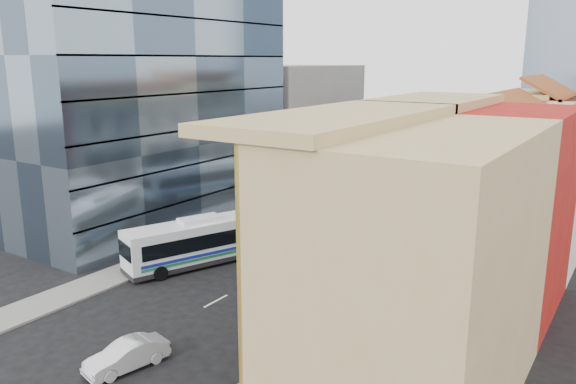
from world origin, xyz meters
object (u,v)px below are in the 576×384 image
Objects in this scene: bus_left_near at (201,241)px; bus_left_far at (339,200)px; bus_right at (320,260)px; sedan_right at (127,355)px; office_tower at (145,56)px; shophouse_tan at (418,271)px.

bus_left_far is (2.98, 15.69, 0.14)m from bus_left_near.
bus_left_near reaches higher than bus_right.
sedan_right is at bearing -100.09° from bus_left_far.
office_tower reaches higher than bus_left_far.
office_tower is 25.33m from bus_right.
bus_left_near is at bearing -118.24° from bus_left_far.
bus_left_far reaches higher than bus_right.
office_tower is at bearing 147.24° from sedan_right.
shophouse_tan reaches higher than bus_left_near.
bus_left_far is (14.81, 9.11, -13.05)m from office_tower.
bus_left_far is at bearing 100.77° from bus_left_near.
shophouse_tan is at bearing -54.94° from bus_right.
bus_right is (9.14, 1.72, -0.17)m from bus_left_near.
office_tower is 2.65× the size of bus_left_near.
bus_left_near is 0.93× the size of bus_left_far.
shophouse_tan reaches higher than bus_right.
office_tower is 18.90m from bus_left_near.
bus_left_far is at bearing 31.61° from office_tower.
bus_left_near is 15.98m from bus_left_far.
bus_left_near is at bearing 131.12° from sedan_right.
bus_right is (-10.04, 9.14, -4.36)m from shophouse_tan.
bus_right is at bearing 137.67° from shophouse_tan.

